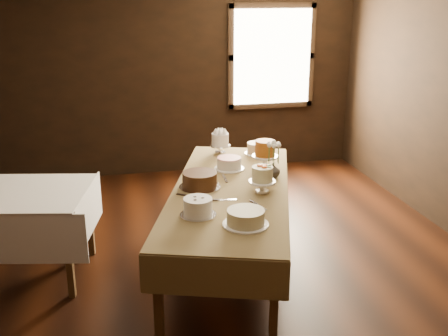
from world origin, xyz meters
TOP-DOWN VIEW (x-y plane):
  - floor at (0.00, 0.00)m, footprint 5.00×6.00m
  - wall_back at (0.00, 3.00)m, footprint 5.00×0.02m
  - window at (1.30, 2.94)m, footprint 1.10×0.05m
  - display_table at (0.03, 0.05)m, footprint 1.77×2.78m
  - side_table at (-1.71, 0.32)m, footprint 1.13×1.13m
  - cake_meringue at (0.16, 1.13)m, footprint 0.26×0.26m
  - cake_speckled at (0.54, 1.02)m, footprint 0.28×0.28m
  - cake_lattice at (0.14, 0.58)m, footprint 0.31×0.31m
  - cake_caramel at (0.49, 0.52)m, footprint 0.27×0.27m
  - cake_chocolate at (-0.24, 0.13)m, footprint 0.42×0.42m
  - cake_flowers at (0.28, -0.10)m, footprint 0.24×0.24m
  - cake_swirl at (-0.36, -0.49)m, footprint 0.29×0.29m
  - cake_cream at (-0.04, -0.74)m, footprint 0.35×0.35m
  - cake_server_a at (-0.06, -0.22)m, footprint 0.24×0.05m
  - cake_server_b at (0.17, -0.44)m, footprint 0.10×0.23m
  - cake_server_c at (0.04, 0.36)m, footprint 0.04×0.24m
  - cake_server_d at (0.36, 0.24)m, footprint 0.19×0.18m
  - cake_server_e at (-0.33, -0.09)m, footprint 0.21×0.16m
  - flower_vase at (0.49, 0.26)m, footprint 0.18×0.18m
  - flower_bouquet at (0.49, 0.26)m, footprint 0.14×0.14m

SIDE VIEW (x-z plane):
  - floor at x=0.00m, z-range -0.01..0.01m
  - side_table at x=-1.71m, z-range 0.31..1.12m
  - display_table at x=0.03m, z-range 0.34..1.15m
  - cake_server_a at x=-0.06m, z-range 0.80..0.81m
  - cake_server_b at x=0.17m, z-range 0.80..0.81m
  - cake_server_c at x=0.04m, z-range 0.80..0.81m
  - cake_server_d at x=0.36m, z-range 0.80..0.81m
  - cake_server_e at x=-0.33m, z-range 0.80..0.81m
  - cake_lattice at x=0.14m, z-range 0.80..0.91m
  - cake_cream at x=-0.04m, z-range 0.80..0.92m
  - cake_speckled at x=0.54m, z-range 0.80..0.92m
  - flower_vase at x=0.49m, z-range 0.80..0.94m
  - cake_chocolate at x=-0.24m, z-range 0.80..0.95m
  - cake_swirl at x=-0.36m, z-range 0.80..0.95m
  - cake_meringue at x=0.16m, z-range 0.79..1.03m
  - cake_flowers at x=0.28m, z-range 0.79..1.03m
  - cake_caramel at x=0.49m, z-range 0.78..1.08m
  - flower_bouquet at x=0.49m, z-range 0.96..1.16m
  - wall_back at x=0.00m, z-range 0.00..2.80m
  - window at x=1.30m, z-range 0.95..2.25m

